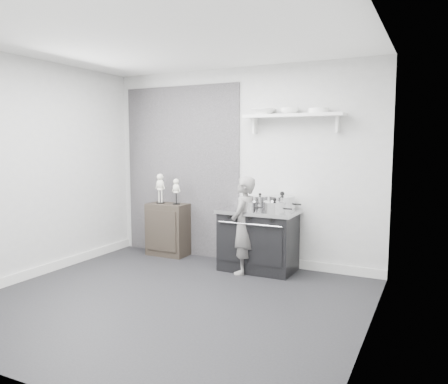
{
  "coord_description": "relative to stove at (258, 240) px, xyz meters",
  "views": [
    {
      "loc": [
        2.5,
        -3.77,
        1.67
      ],
      "look_at": [
        0.18,
        0.95,
        1.08
      ],
      "focal_mm": 35.0,
      "sensor_mm": 36.0,
      "label": 1
    }
  ],
  "objects": [
    {
      "name": "bowl_large",
      "position": [
        -0.02,
        0.19,
        1.67
      ],
      "size": [
        0.31,
        0.31,
        0.08
      ],
      "primitive_type": "imported",
      "color": "white",
      "rests_on": "wall_shelf"
    },
    {
      "name": "pot_back_right",
      "position": [
        0.28,
        0.12,
        0.49
      ],
      "size": [
        0.42,
        0.34,
        0.24
      ],
      "color": "silver",
      "rests_on": "stove"
    },
    {
      "name": "skeleton_full",
      "position": [
        -1.63,
        0.13,
        0.62
      ],
      "size": [
        0.14,
        0.09,
        0.51
      ],
      "primitive_type": null,
      "color": "silver",
      "rests_on": "side_cabinet"
    },
    {
      "name": "wall_shelf",
      "position": [
        0.38,
        0.2,
        1.6
      ],
      "size": [
        1.3,
        0.26,
        0.24
      ],
      "color": "silver",
      "rests_on": "room_shell"
    },
    {
      "name": "child",
      "position": [
        -0.12,
        -0.22,
        0.22
      ],
      "size": [
        0.33,
        0.47,
        1.25
      ],
      "primitive_type": "imported",
      "rotation": [
        0.0,
        0.0,
        -1.51
      ],
      "color": "slate",
      "rests_on": "ground"
    },
    {
      "name": "pot_front_right",
      "position": [
        0.29,
        -0.19,
        0.47
      ],
      "size": [
        0.36,
        0.28,
        0.19
      ],
      "color": "silver",
      "rests_on": "stove"
    },
    {
      "name": "skeleton_torso",
      "position": [
        -1.35,
        0.13,
        0.59
      ],
      "size": [
        0.12,
        0.08,
        0.43
      ],
      "primitive_type": null,
      "color": "silver",
      "rests_on": "side_cabinet"
    },
    {
      "name": "bowl_small",
      "position": [
        0.34,
        0.19,
        1.67
      ],
      "size": [
        0.24,
        0.24,
        0.08
      ],
      "primitive_type": "imported",
      "color": "white",
      "rests_on": "wall_shelf"
    },
    {
      "name": "room_shell",
      "position": [
        -0.51,
        -1.33,
        1.23
      ],
      "size": [
        4.02,
        3.62,
        2.71
      ],
      "color": "#ABABA9",
      "rests_on": "ground"
    },
    {
      "name": "ground",
      "position": [
        -0.42,
        -1.48,
        -0.41
      ],
      "size": [
        4.0,
        4.0,
        0.0
      ],
      "primitive_type": "plane",
      "color": "black",
      "rests_on": "ground"
    },
    {
      "name": "pot_front_center",
      "position": [
        -0.07,
        -0.17,
        0.46
      ],
      "size": [
        0.29,
        0.2,
        0.16
      ],
      "color": "silver",
      "rests_on": "stove"
    },
    {
      "name": "stove",
      "position": [
        0.0,
        0.0,
        0.0
      ],
      "size": [
        1.01,
        0.63,
        0.81
      ],
      "color": "black",
      "rests_on": "ground"
    },
    {
      "name": "plate_stack",
      "position": [
        0.71,
        0.19,
        1.66
      ],
      "size": [
        0.26,
        0.26,
        0.06
      ],
      "primitive_type": "cylinder",
      "color": "white",
      "rests_on": "wall_shelf"
    },
    {
      "name": "pot_back_left",
      "position": [
        -0.03,
        0.12,
        0.48
      ],
      "size": [
        0.31,
        0.23,
        0.2
      ],
      "color": "silver",
      "rests_on": "stove"
    },
    {
      "name": "side_cabinet",
      "position": [
        -1.5,
        0.13,
        -0.02
      ],
      "size": [
        0.6,
        0.35,
        0.78
      ],
      "primitive_type": "cube",
      "color": "black",
      "rests_on": "ground"
    }
  ]
}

